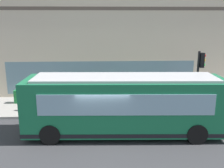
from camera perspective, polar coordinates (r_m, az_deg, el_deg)
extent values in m
plane|color=#38383A|center=(13.63, -2.09, -11.34)|extent=(120.00, 120.00, 0.00)
cube|color=#9E9991|center=(17.94, -2.29, -4.71)|extent=(4.15, 40.00, 0.15)
cube|color=beige|center=(22.20, -2.57, 14.33)|extent=(6.28, 19.91, 11.91)
cube|color=brown|center=(19.23, -2.55, 16.15)|extent=(0.36, 19.51, 0.24)
cube|color=slate|center=(19.58, -2.39, 1.52)|extent=(0.12, 13.94, 2.40)
cube|color=#197247|center=(13.35, 2.79, -4.50)|extent=(2.90, 10.09, 2.70)
cube|color=silver|center=(12.97, 2.86, 1.42)|extent=(2.49, 9.08, 0.12)
cube|color=#8CB2C6|center=(13.86, -18.24, -2.56)|extent=(2.20, 0.17, 1.20)
cube|color=#8CB2C6|center=(14.45, 2.53, -1.39)|extent=(0.39, 8.20, 1.00)
cube|color=#8CB2C6|center=(12.02, 3.14, -4.61)|extent=(0.39, 8.20, 1.00)
cube|color=black|center=(13.77, 2.73, -9.12)|extent=(2.94, 10.13, 0.20)
cylinder|color=black|center=(15.06, -11.43, -7.02)|extent=(0.34, 1.01, 1.00)
cylinder|color=black|center=(12.99, -13.34, -10.65)|extent=(0.34, 1.01, 1.00)
cylinder|color=black|center=(15.36, 15.36, -6.84)|extent=(0.34, 1.01, 1.00)
cylinder|color=black|center=(13.33, 18.02, -10.31)|extent=(0.34, 1.01, 1.00)
cylinder|color=black|center=(17.00, 18.06, 0.46)|extent=(0.14, 0.14, 3.80)
cube|color=black|center=(16.82, 19.02, 4.94)|extent=(0.32, 0.24, 0.90)
sphere|color=red|center=(16.83, 19.51, 5.87)|extent=(0.20, 0.20, 0.20)
sphere|color=yellow|center=(16.86, 19.43, 4.93)|extent=(0.20, 0.20, 0.20)
sphere|color=green|center=(16.91, 19.35, 4.00)|extent=(0.20, 0.20, 0.20)
cylinder|color=gold|center=(17.13, -0.42, -4.38)|extent=(0.24, 0.24, 0.55)
sphere|color=gold|center=(17.03, -0.42, -3.25)|extent=(0.22, 0.22, 0.22)
cylinder|color=gold|center=(17.13, 0.15, -4.21)|extent=(0.10, 0.12, 0.10)
cylinder|color=gold|center=(17.28, -0.45, -4.05)|extent=(0.12, 0.10, 0.10)
cylinder|color=#99994C|center=(17.42, -15.99, -4.09)|extent=(0.14, 0.14, 0.87)
cylinder|color=#99994C|center=(17.25, -16.04, -4.27)|extent=(0.14, 0.14, 0.87)
cylinder|color=silver|center=(17.12, -16.19, -1.71)|extent=(0.32, 0.32, 0.69)
sphere|color=beige|center=(17.00, -16.30, -0.22)|extent=(0.23, 0.23, 0.23)
cylinder|color=gold|center=(18.01, -0.16, -3.07)|extent=(0.14, 0.14, 0.78)
cylinder|color=gold|center=(17.91, 0.32, -3.16)|extent=(0.14, 0.14, 0.78)
cylinder|color=#3F8C4C|center=(17.76, 0.08, -0.95)|extent=(0.32, 0.32, 0.62)
sphere|color=tan|center=(17.66, 0.08, 0.36)|extent=(0.21, 0.21, 0.21)
cylinder|color=silver|center=(19.81, 19.88, -2.18)|extent=(0.14, 0.14, 0.88)
cylinder|color=silver|center=(19.99, 19.87, -2.04)|extent=(0.14, 0.14, 0.88)
cylinder|color=#B23338|center=(19.71, 20.06, 0.09)|extent=(0.32, 0.32, 0.70)
sphere|color=beige|center=(19.60, 20.18, 1.42)|extent=(0.24, 0.24, 0.24)
cylinder|color=#99994C|center=(16.95, -10.56, -4.31)|extent=(0.14, 0.14, 0.84)
cylinder|color=#99994C|center=(17.12, -10.46, -4.12)|extent=(0.14, 0.14, 0.84)
cylinder|color=#3F8C4C|center=(16.82, -10.62, -1.77)|extent=(0.32, 0.32, 0.67)
sphere|color=tan|center=(16.70, -10.69, -0.30)|extent=(0.23, 0.23, 0.23)
cube|color=#197233|center=(19.29, -19.92, -2.59)|extent=(0.44, 0.40, 0.90)
cube|color=#8CB2C6|center=(19.18, -19.36, -2.07)|extent=(0.35, 0.03, 0.30)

